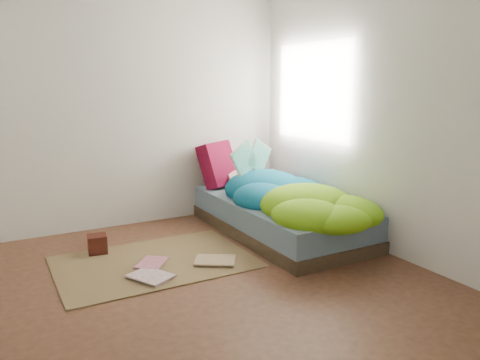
{
  "coord_description": "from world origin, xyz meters",
  "views": [
    {
      "loc": [
        -1.32,
        -3.06,
        1.49
      ],
      "look_at": [
        0.79,
        0.75,
        0.58
      ],
      "focal_mm": 35.0,
      "sensor_mm": 36.0,
      "label": 1
    }
  ],
  "objects_px": {
    "bed": "(279,217)",
    "floor_book_a": "(140,282)",
    "open_book": "(252,148)",
    "pillow_magenta": "(218,164)",
    "wooden_box": "(97,244)",
    "floor_book_b": "(140,262)"
  },
  "relations": [
    {
      "from": "bed",
      "to": "floor_book_a",
      "type": "bearing_deg",
      "value": -161.51
    },
    {
      "from": "open_book",
      "to": "floor_book_a",
      "type": "xyz_separation_m",
      "value": [
        -1.51,
        -0.91,
        -0.8
      ]
    },
    {
      "from": "pillow_magenta",
      "to": "floor_book_a",
      "type": "bearing_deg",
      "value": -165.64
    },
    {
      "from": "wooden_box",
      "to": "floor_book_b",
      "type": "xyz_separation_m",
      "value": [
        0.25,
        -0.44,
        -0.07
      ]
    },
    {
      "from": "pillow_magenta",
      "to": "wooden_box",
      "type": "relative_size",
      "value": 3.07
    },
    {
      "from": "bed",
      "to": "floor_book_b",
      "type": "height_order",
      "value": "bed"
    },
    {
      "from": "pillow_magenta",
      "to": "wooden_box",
      "type": "height_order",
      "value": "pillow_magenta"
    },
    {
      "from": "open_book",
      "to": "floor_book_b",
      "type": "height_order",
      "value": "open_book"
    },
    {
      "from": "pillow_magenta",
      "to": "floor_book_a",
      "type": "height_order",
      "value": "pillow_magenta"
    },
    {
      "from": "open_book",
      "to": "wooden_box",
      "type": "bearing_deg",
      "value": 166.95
    },
    {
      "from": "floor_book_a",
      "to": "pillow_magenta",
      "type": "bearing_deg",
      "value": 19.66
    },
    {
      "from": "bed",
      "to": "floor_book_a",
      "type": "distance_m",
      "value": 1.71
    },
    {
      "from": "bed",
      "to": "open_book",
      "type": "xyz_separation_m",
      "value": [
        -0.1,
        0.37,
        0.66
      ]
    },
    {
      "from": "floor_book_a",
      "to": "bed",
      "type": "bearing_deg",
      "value": -8.13
    },
    {
      "from": "pillow_magenta",
      "to": "wooden_box",
      "type": "distance_m",
      "value": 1.71
    },
    {
      "from": "pillow_magenta",
      "to": "floor_book_b",
      "type": "xyz_separation_m",
      "value": [
        -1.26,
        -1.07,
        -0.56
      ]
    },
    {
      "from": "bed",
      "to": "floor_book_b",
      "type": "distance_m",
      "value": 1.51
    },
    {
      "from": "floor_book_a",
      "to": "floor_book_b",
      "type": "xyz_separation_m",
      "value": [
        0.12,
        0.38,
        0.0
      ]
    },
    {
      "from": "floor_book_b",
      "to": "pillow_magenta",
      "type": "bearing_deg",
      "value": 80.14
    },
    {
      "from": "floor_book_a",
      "to": "floor_book_b",
      "type": "bearing_deg",
      "value": 46.02
    },
    {
      "from": "pillow_magenta",
      "to": "open_book",
      "type": "height_order",
      "value": "open_book"
    },
    {
      "from": "pillow_magenta",
      "to": "open_book",
      "type": "relative_size",
      "value": 1.04
    }
  ]
}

